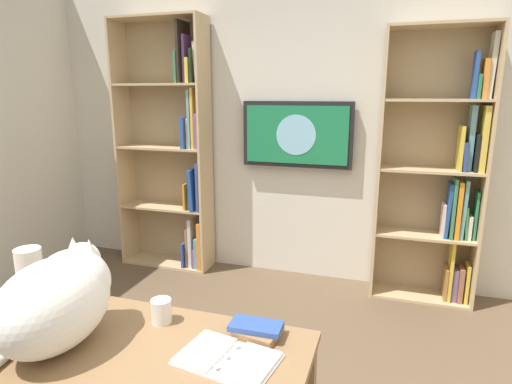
% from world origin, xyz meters
% --- Properties ---
extents(wall_back, '(4.52, 0.06, 2.70)m').
position_xyz_m(wall_back, '(0.00, -2.23, 1.35)').
color(wall_back, silver).
rests_on(wall_back, ground).
extents(bookshelf_left, '(0.76, 0.28, 2.08)m').
position_xyz_m(bookshelf_left, '(-1.22, -2.06, 1.00)').
color(bookshelf_left, tan).
rests_on(bookshelf_left, ground).
extents(bookshelf_right, '(0.85, 0.28, 2.24)m').
position_xyz_m(bookshelf_right, '(1.02, -2.07, 1.08)').
color(bookshelf_right, tan).
rests_on(bookshelf_right, ground).
extents(wall_mounted_tv, '(0.93, 0.07, 0.55)m').
position_xyz_m(wall_mounted_tv, '(-0.08, -2.15, 1.26)').
color(wall_mounted_tv, black).
extents(desk, '(1.42, 0.65, 0.72)m').
position_xyz_m(desk, '(0.07, 0.25, 0.61)').
color(desk, olive).
rests_on(desk, ground).
extents(cat, '(0.32, 0.59, 0.35)m').
position_xyz_m(cat, '(0.24, 0.26, 0.90)').
color(cat, white).
rests_on(cat, desk).
extents(open_binder, '(0.36, 0.27, 0.02)m').
position_xyz_m(open_binder, '(-0.36, 0.18, 0.73)').
color(open_binder, white).
rests_on(open_binder, desk).
extents(paper_towel_roll, '(0.11, 0.11, 0.23)m').
position_xyz_m(paper_towel_roll, '(0.62, 0.03, 0.84)').
color(paper_towel_roll, white).
rests_on(paper_towel_roll, desk).
extents(coffee_mug, '(0.08, 0.08, 0.10)m').
position_xyz_m(coffee_mug, '(-0.03, 0.03, 0.77)').
color(coffee_mug, white).
rests_on(coffee_mug, desk).
extents(desk_book_stack, '(0.20, 0.15, 0.05)m').
position_xyz_m(desk_book_stack, '(-0.41, 0.01, 0.75)').
color(desk_book_stack, '#996B42').
rests_on(desk_book_stack, desk).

